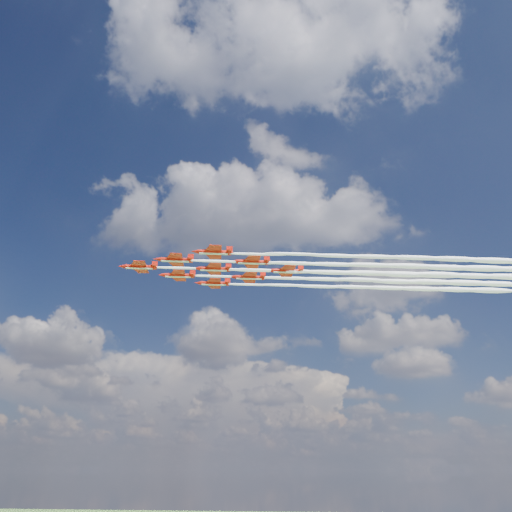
% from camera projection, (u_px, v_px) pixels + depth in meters
% --- Properties ---
extents(jet_lead, '(97.91, 25.54, 2.88)m').
position_uv_depth(jet_lead, '(291.00, 271.00, 153.28)').
color(jet_lead, red).
extents(jet_row2_port, '(97.91, 25.54, 2.88)m').
position_uv_depth(jet_row2_port, '(331.00, 264.00, 148.20)').
color(jet_row2_port, red).
extents(jet_row2_starb, '(97.91, 25.54, 2.88)m').
position_uv_depth(jet_row2_starb, '(323.00, 279.00, 159.88)').
color(jet_row2_starb, red).
extents(jet_row3_port, '(97.91, 25.54, 2.88)m').
position_uv_depth(jet_row3_port, '(374.00, 257.00, 143.12)').
color(jet_row3_port, red).
extents(jet_row3_centre, '(97.91, 25.54, 2.88)m').
position_uv_depth(jet_row3_centre, '(362.00, 273.00, 154.80)').
color(jet_row3_centre, red).
extents(jet_row3_starb, '(97.91, 25.54, 2.88)m').
position_uv_depth(jet_row3_starb, '(352.00, 287.00, 166.48)').
color(jet_row3_starb, red).
extents(jet_row4_port, '(97.91, 25.54, 2.88)m').
position_uv_depth(jet_row4_port, '(404.00, 266.00, 149.73)').
color(jet_row4_port, red).
extents(jet_row4_starb, '(97.91, 25.54, 2.88)m').
position_uv_depth(jet_row4_starb, '(391.00, 281.00, 161.40)').
color(jet_row4_starb, red).
extents(jet_tail, '(97.91, 25.54, 2.88)m').
position_uv_depth(jet_tail, '(432.00, 275.00, 156.33)').
color(jet_tail, red).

